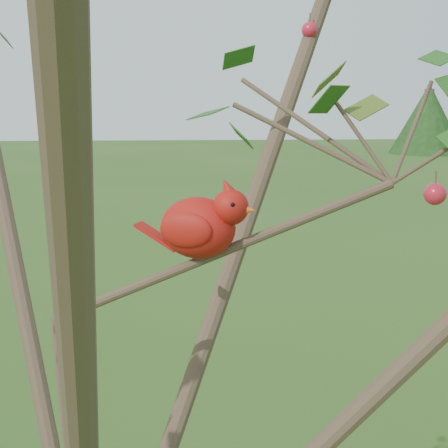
% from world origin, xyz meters
% --- Properties ---
extents(crabapple_tree, '(2.35, 2.05, 2.95)m').
position_xyz_m(crabapple_tree, '(0.03, -0.02, 2.12)').
color(crabapple_tree, '#453325').
rests_on(crabapple_tree, ground).
extents(cardinal, '(0.22, 0.15, 0.16)m').
position_xyz_m(cardinal, '(0.21, 0.08, 2.13)').
color(cardinal, '#B21B0F').
rests_on(cardinal, ground).
extents(distant_trees, '(42.94, 12.91, 3.07)m').
position_xyz_m(distant_trees, '(1.42, 23.44, 1.35)').
color(distant_trees, '#453325').
rests_on(distant_trees, ground).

